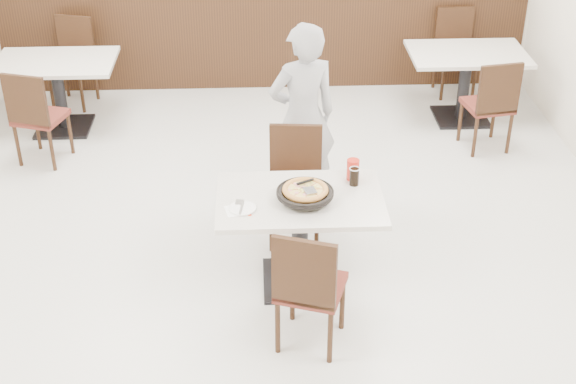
{
  "coord_description": "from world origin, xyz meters",
  "views": [
    {
      "loc": [
        -0.12,
        -5.18,
        3.72
      ],
      "look_at": [
        0.1,
        -0.3,
        0.81
      ],
      "focal_mm": 50.0,
      "sensor_mm": 36.0,
      "label": 1
    }
  ],
  "objects_px": {
    "chair_far": "(295,189)",
    "bg_chair_right_near": "(488,103)",
    "pizza_pan": "(305,196)",
    "pizza": "(305,192)",
    "main_table": "(300,241)",
    "bg_table_left": "(60,95)",
    "diner_person": "(303,117)",
    "chair_near": "(311,284)",
    "cola_glass": "(354,177)",
    "bg_chair_left_near": "(40,115)",
    "bg_chair_right_far": "(456,54)",
    "side_plate": "(243,208)",
    "red_cup": "(353,170)",
    "bg_chair_left_far": "(71,64)",
    "bg_table_right": "(464,86)"
  },
  "relations": [
    {
      "from": "main_table",
      "to": "bg_chair_right_near",
      "type": "relative_size",
      "value": 1.26
    },
    {
      "from": "pizza",
      "to": "bg_chair_right_near",
      "type": "distance_m",
      "value": 2.92
    },
    {
      "from": "pizza",
      "to": "red_cup",
      "type": "height_order",
      "value": "red_cup"
    },
    {
      "from": "main_table",
      "to": "bg_chair_left_far",
      "type": "height_order",
      "value": "bg_chair_left_far"
    },
    {
      "from": "pizza_pan",
      "to": "diner_person",
      "type": "relative_size",
      "value": 0.21
    },
    {
      "from": "main_table",
      "to": "bg_table_left",
      "type": "xyz_separation_m",
      "value": [
        -2.31,
        2.76,
        0.0
      ]
    },
    {
      "from": "chair_near",
      "to": "cola_glass",
      "type": "bearing_deg",
      "value": 84.65
    },
    {
      "from": "side_plate",
      "to": "bg_chair_right_far",
      "type": "distance_m",
      "value": 4.34
    },
    {
      "from": "cola_glass",
      "to": "red_cup",
      "type": "distance_m",
      "value": 0.09
    },
    {
      "from": "bg_chair_left_near",
      "to": "bg_chair_right_far",
      "type": "distance_m",
      "value": 4.52
    },
    {
      "from": "bg_table_left",
      "to": "diner_person",
      "type": "bearing_deg",
      "value": -33.23
    },
    {
      "from": "bg_chair_left_near",
      "to": "pizza_pan",
      "type": "bearing_deg",
      "value": -24.53
    },
    {
      "from": "side_plate",
      "to": "bg_chair_right_near",
      "type": "xyz_separation_m",
      "value": [
        2.37,
        2.29,
        -0.28
      ]
    },
    {
      "from": "bg_table_left",
      "to": "bg_chair_left_near",
      "type": "distance_m",
      "value": 0.69
    },
    {
      "from": "chair_near",
      "to": "cola_glass",
      "type": "distance_m",
      "value": 0.97
    },
    {
      "from": "main_table",
      "to": "cola_glass",
      "type": "bearing_deg",
      "value": 22.48
    },
    {
      "from": "pizza_pan",
      "to": "bg_table_left",
      "type": "xyz_separation_m",
      "value": [
        -2.34,
        2.81,
        -0.42
      ]
    },
    {
      "from": "chair_near",
      "to": "bg_chair_right_far",
      "type": "relative_size",
      "value": 1.0
    },
    {
      "from": "side_plate",
      "to": "diner_person",
      "type": "bearing_deg",
      "value": 69.43
    },
    {
      "from": "pizza_pan",
      "to": "chair_near",
      "type": "bearing_deg",
      "value": -89.41
    },
    {
      "from": "main_table",
      "to": "bg_table_left",
      "type": "distance_m",
      "value": 3.6
    },
    {
      "from": "red_cup",
      "to": "bg_table_left",
      "type": "xyz_separation_m",
      "value": [
        -2.72,
        2.51,
        -0.45
      ]
    },
    {
      "from": "pizza",
      "to": "bg_chair_left_far",
      "type": "distance_m",
      "value": 4.13
    },
    {
      "from": "side_plate",
      "to": "red_cup",
      "type": "xyz_separation_m",
      "value": [
        0.82,
        0.39,
        0.07
      ]
    },
    {
      "from": "chair_far",
      "to": "bg_chair_left_near",
      "type": "distance_m",
      "value": 2.77
    },
    {
      "from": "chair_far",
      "to": "diner_person",
      "type": "distance_m",
      "value": 0.7
    },
    {
      "from": "pizza_pan",
      "to": "side_plate",
      "type": "relative_size",
      "value": 1.83
    },
    {
      "from": "bg_chair_right_near",
      "to": "bg_chair_right_far",
      "type": "xyz_separation_m",
      "value": [
        -0.01,
        1.33,
        0.0
      ]
    },
    {
      "from": "chair_near",
      "to": "bg_chair_right_near",
      "type": "xyz_separation_m",
      "value": [
        1.92,
        2.81,
        0.0
      ]
    },
    {
      "from": "chair_near",
      "to": "side_plate",
      "type": "height_order",
      "value": "chair_near"
    },
    {
      "from": "pizza",
      "to": "bg_chair_right_far",
      "type": "height_order",
      "value": "bg_chair_right_far"
    },
    {
      "from": "bg_chair_left_near",
      "to": "bg_chair_left_far",
      "type": "xyz_separation_m",
      "value": [
        0.04,
        1.3,
        0.0
      ]
    },
    {
      "from": "diner_person",
      "to": "bg_table_left",
      "type": "bearing_deg",
      "value": -50.24
    },
    {
      "from": "main_table",
      "to": "side_plate",
      "type": "relative_size",
      "value": 6.3
    },
    {
      "from": "pizza_pan",
      "to": "pizza",
      "type": "height_order",
      "value": "pizza"
    },
    {
      "from": "chair_near",
      "to": "chair_far",
      "type": "relative_size",
      "value": 1.0
    },
    {
      "from": "pizza",
      "to": "bg_table_right",
      "type": "bearing_deg",
      "value": 56.79
    },
    {
      "from": "pizza_pan",
      "to": "bg_chair_left_near",
      "type": "height_order",
      "value": "bg_chair_left_near"
    },
    {
      "from": "side_plate",
      "to": "red_cup",
      "type": "distance_m",
      "value": 0.91
    },
    {
      "from": "chair_near",
      "to": "pizza_pan",
      "type": "xyz_separation_m",
      "value": [
        -0.01,
        0.61,
        0.32
      ]
    },
    {
      "from": "side_plate",
      "to": "bg_table_left",
      "type": "relative_size",
      "value": 0.16
    },
    {
      "from": "pizza_pan",
      "to": "red_cup",
      "type": "distance_m",
      "value": 0.48
    },
    {
      "from": "chair_far",
      "to": "pizza_pan",
      "type": "height_order",
      "value": "chair_far"
    },
    {
      "from": "side_plate",
      "to": "bg_chair_left_far",
      "type": "distance_m",
      "value": 4.0
    },
    {
      "from": "main_table",
      "to": "bg_chair_left_near",
      "type": "xyz_separation_m",
      "value": [
        -2.34,
        2.08,
        0.1
      ]
    },
    {
      "from": "bg_chair_left_far",
      "to": "diner_person",
      "type": "bearing_deg",
      "value": 153.05
    },
    {
      "from": "bg_chair_left_far",
      "to": "bg_chair_right_far",
      "type": "relative_size",
      "value": 1.0
    },
    {
      "from": "bg_chair_right_far",
      "to": "cola_glass",
      "type": "bearing_deg",
      "value": 62.15
    },
    {
      "from": "chair_far",
      "to": "bg_chair_right_near",
      "type": "distance_m",
      "value": 2.51
    },
    {
      "from": "chair_far",
      "to": "bg_chair_left_near",
      "type": "height_order",
      "value": "same"
    }
  ]
}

